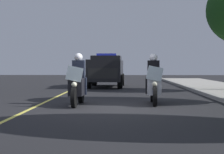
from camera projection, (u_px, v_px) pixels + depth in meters
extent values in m
plane|color=black|center=(110.00, 107.00, 11.46)|extent=(80.00, 80.00, 0.00)
cube|color=#E0D14C|center=(34.00, 107.00, 11.53)|extent=(48.00, 0.12, 0.01)
cylinder|color=black|center=(74.00, 98.00, 11.33)|extent=(0.64, 0.14, 0.64)
cylinder|color=black|center=(81.00, 94.00, 12.83)|extent=(0.64, 0.16, 0.64)
cube|color=black|center=(78.00, 86.00, 12.05)|extent=(1.21, 0.48, 0.56)
ellipsoid|color=black|center=(77.00, 77.00, 11.99)|extent=(0.57, 0.34, 0.24)
cube|color=silver|center=(74.00, 74.00, 11.41)|extent=(0.08, 0.56, 0.53)
sphere|color=#F9F4CC|center=(74.00, 85.00, 11.36)|extent=(0.17, 0.17, 0.17)
sphere|color=red|center=(70.00, 76.00, 11.55)|extent=(0.09, 0.09, 0.09)
sphere|color=#1933F2|center=(80.00, 76.00, 11.53)|extent=(0.09, 0.09, 0.09)
cube|color=black|center=(79.00, 69.00, 12.26)|extent=(0.29, 0.41, 0.60)
cube|color=black|center=(84.00, 86.00, 12.21)|extent=(0.18, 0.15, 0.56)
cube|color=black|center=(72.00, 86.00, 12.23)|extent=(0.18, 0.15, 0.56)
sphere|color=silver|center=(79.00, 57.00, 12.23)|extent=(0.28, 0.28, 0.28)
cylinder|color=black|center=(155.00, 96.00, 11.72)|extent=(0.64, 0.14, 0.64)
cylinder|color=black|center=(153.00, 93.00, 13.22)|extent=(0.64, 0.16, 0.64)
cube|color=silver|center=(154.00, 86.00, 12.44)|extent=(1.21, 0.48, 0.56)
ellipsoid|color=silver|center=(154.00, 77.00, 12.38)|extent=(0.57, 0.34, 0.24)
cube|color=silver|center=(155.00, 74.00, 11.80)|extent=(0.08, 0.56, 0.53)
sphere|color=#F9F4CC|center=(155.00, 84.00, 11.75)|extent=(0.17, 0.17, 0.17)
sphere|color=red|center=(150.00, 76.00, 11.94)|extent=(0.09, 0.09, 0.09)
sphere|color=#1933F2|center=(159.00, 76.00, 11.92)|extent=(0.09, 0.09, 0.09)
cube|color=black|center=(153.00, 69.00, 12.65)|extent=(0.29, 0.41, 0.60)
cube|color=black|center=(159.00, 86.00, 12.60)|extent=(0.18, 0.15, 0.56)
cube|color=black|center=(148.00, 86.00, 12.62)|extent=(0.18, 0.15, 0.56)
sphere|color=silver|center=(153.00, 58.00, 12.62)|extent=(0.28, 0.28, 0.28)
cube|color=black|center=(106.00, 70.00, 22.46)|extent=(4.96, 2.05, 1.24)
cube|color=black|center=(107.00, 59.00, 22.73)|extent=(2.45, 1.82, 0.36)
cube|color=#2633D8|center=(106.00, 55.00, 22.53)|extent=(0.32, 1.21, 0.14)
cube|color=black|center=(103.00, 73.00, 20.07)|extent=(0.17, 1.62, 0.56)
cylinder|color=black|center=(120.00, 82.00, 20.87)|extent=(0.81, 0.31, 0.80)
cylinder|color=black|center=(89.00, 82.00, 20.98)|extent=(0.81, 0.31, 0.80)
cylinder|color=black|center=(122.00, 80.00, 23.97)|extent=(0.81, 0.31, 0.80)
cylinder|color=black|center=(94.00, 79.00, 24.08)|extent=(0.81, 0.31, 0.80)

